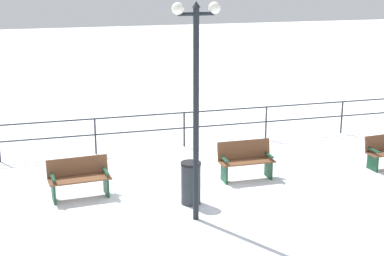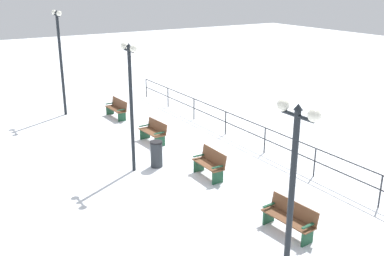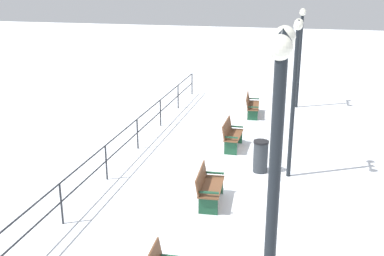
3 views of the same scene
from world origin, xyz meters
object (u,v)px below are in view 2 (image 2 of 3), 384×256
at_px(bench_fourth, 290,217).
at_px(lamppost_far, 293,172).
at_px(lamppost_near, 60,50).
at_px(bench_second, 154,132).
at_px(bench_third, 210,163).
at_px(lamppost_middle, 131,89).
at_px(trash_bin, 156,154).
at_px(bench_nearest, 117,108).

bearing_deg(bench_fourth, lamppost_far, 39.76).
xyz_separation_m(bench_fourth, lamppost_near, (1.76, -13.92, 2.72)).
relative_size(bench_second, bench_third, 1.04).
xyz_separation_m(lamppost_middle, trash_bin, (-0.83, 0.13, -2.44)).
xyz_separation_m(lamppost_near, trash_bin, (-0.83, 8.17, -2.69)).
bearing_deg(trash_bin, lamppost_middle, -8.84).
xyz_separation_m(bench_nearest, lamppost_far, (1.98, 13.83, 2.33)).
xyz_separation_m(bench_nearest, lamppost_near, (1.98, -1.82, 2.70)).
height_order(bench_second, lamppost_far, lamppost_far).
relative_size(bench_second, lamppost_middle, 0.32).
xyz_separation_m(lamppost_middle, lamppost_far, (0.00, 7.61, -0.12)).
xyz_separation_m(bench_third, bench_fourth, (0.19, 4.03, -0.04)).
bearing_deg(lamppost_near, lamppost_middle, 90.00).
xyz_separation_m(bench_second, lamppost_middle, (1.90, 2.19, 2.46)).
bearing_deg(bench_second, lamppost_middle, 45.20).
bearing_deg(lamppost_near, trash_bin, 95.77).
height_order(lamppost_near, trash_bin, lamppost_near).
height_order(bench_nearest, trash_bin, trash_bin).
distance_m(bench_nearest, lamppost_near, 3.81).
bearing_deg(lamppost_far, bench_nearest, -98.13).
xyz_separation_m(bench_nearest, bench_third, (0.02, 8.07, 0.01)).
relative_size(bench_fourth, lamppost_middle, 0.36).
height_order(bench_third, lamppost_middle, lamppost_middle).
bearing_deg(bench_second, lamppost_near, -75.95).
bearing_deg(bench_third, bench_nearest, -89.70).
bearing_deg(bench_fourth, bench_nearest, -95.75).
height_order(bench_nearest, bench_fourth, bench_nearest).
xyz_separation_m(bench_nearest, trash_bin, (1.15, 6.35, 0.01)).
xyz_separation_m(bench_second, trash_bin, (1.07, 2.32, 0.03)).
height_order(lamppost_middle, trash_bin, lamppost_middle).
distance_m(bench_second, lamppost_far, 10.25).
bearing_deg(lamppost_near, bench_fourth, 97.22).
bearing_deg(lamppost_middle, lamppost_far, 90.00).
bearing_deg(bench_nearest, lamppost_middle, 69.99).
xyz_separation_m(bench_nearest, bench_fourth, (0.21, 12.09, -0.03)).
relative_size(bench_fourth, lamppost_far, 0.38).
distance_m(bench_third, trash_bin, 2.06).
distance_m(bench_fourth, lamppost_far, 3.41).
bearing_deg(bench_nearest, lamppost_near, -45.10).
distance_m(bench_fourth, lamppost_middle, 6.62).
height_order(lamppost_far, trash_bin, lamppost_far).
bearing_deg(lamppost_near, bench_third, 101.18).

